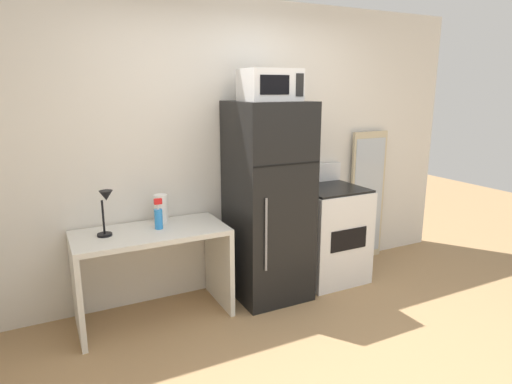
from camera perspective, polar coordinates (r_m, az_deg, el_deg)
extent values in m
plane|color=#9E7A51|center=(3.13, 11.12, -22.88)|extent=(12.00, 12.00, 0.00)
cube|color=silver|center=(4.03, -3.07, 5.67)|extent=(5.00, 0.10, 2.60)
cube|color=silver|center=(3.55, -13.62, -5.21)|extent=(1.19, 0.58, 0.04)
cube|color=silver|center=(3.61, -22.35, -11.94)|extent=(0.04, 0.58, 0.71)
cube|color=silver|center=(3.84, -4.86, -9.39)|extent=(0.04, 0.58, 0.71)
cylinder|color=black|center=(3.51, -19.15, -5.28)|extent=(0.11, 0.11, 0.02)
cylinder|color=black|center=(3.47, -19.33, -3.11)|extent=(0.02, 0.02, 0.26)
cone|color=black|center=(3.42, -19.00, -0.44)|extent=(0.10, 0.10, 0.08)
cylinder|color=#2D8CEA|center=(3.55, -12.61, -3.46)|extent=(0.06, 0.06, 0.16)
cylinder|color=white|center=(3.52, -12.69, -1.87)|extent=(0.02, 0.02, 0.04)
cube|color=red|center=(3.50, -12.69, -1.20)|extent=(0.06, 0.03, 0.04)
cylinder|color=white|center=(3.69, -12.28, -2.17)|extent=(0.11, 0.11, 0.24)
cube|color=black|center=(3.84, 1.57, -1.28)|extent=(0.62, 0.65, 1.74)
cube|color=black|center=(3.48, 4.17, 3.61)|extent=(0.61, 0.00, 0.01)
cylinder|color=gray|center=(3.51, 1.33, -5.65)|extent=(0.02, 0.02, 0.61)
cube|color=silver|center=(3.69, 1.83, 13.80)|extent=(0.46, 0.34, 0.26)
cube|color=black|center=(3.52, 2.49, 13.82)|extent=(0.26, 0.01, 0.15)
cube|color=black|center=(3.64, 5.74, 13.75)|extent=(0.07, 0.01, 0.18)
cube|color=white|center=(4.33, 9.49, -5.50)|extent=(0.62, 0.60, 0.90)
cube|color=black|center=(4.21, 9.73, 0.43)|extent=(0.60, 0.58, 0.02)
cube|color=white|center=(4.41, 7.62, 2.43)|extent=(0.62, 0.04, 0.18)
cube|color=black|center=(4.09, 12.03, -6.09)|extent=(0.40, 0.01, 0.20)
cube|color=#C6B793|center=(4.88, 14.30, -0.55)|extent=(0.44, 0.03, 1.40)
cube|color=#B2BCC6|center=(4.86, 14.43, -0.59)|extent=(0.39, 0.00, 1.26)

